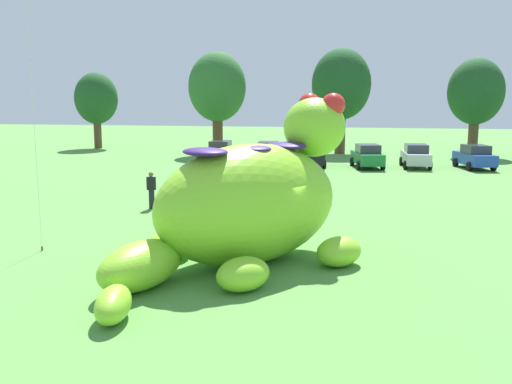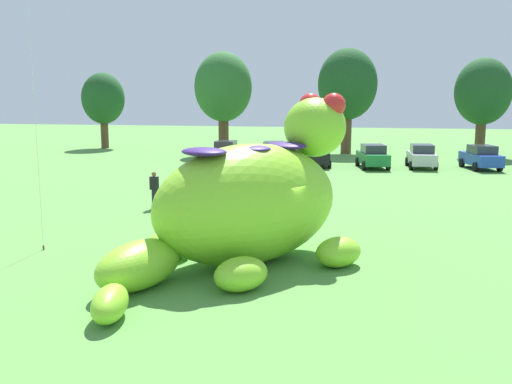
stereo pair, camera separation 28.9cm
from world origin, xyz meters
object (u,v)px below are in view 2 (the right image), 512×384
at_px(car_green, 373,156).
at_px(car_silver, 421,156).
at_px(spectator_by_cars, 154,190).
at_px(car_orange, 273,153).
at_px(car_red, 226,152).
at_px(giant_inflatable_creature, 249,202).
at_px(car_black, 317,155).
at_px(spectator_mid_field, 223,163).
at_px(spectator_near_inflatable, 181,204).
at_px(car_blue, 481,157).

distance_m(car_green, car_silver, 3.55).
relative_size(car_silver, spectator_by_cars, 2.45).
bearing_deg(car_orange, car_red, 176.18).
distance_m(giant_inflatable_creature, car_black, 25.33).
height_order(giant_inflatable_creature, spectator_mid_field, giant_inflatable_creature).
relative_size(car_orange, car_green, 0.98).
xyz_separation_m(spectator_near_inflatable, spectator_mid_field, (-1.99, 14.10, 0.00)).
height_order(car_red, car_black, same).
height_order(car_silver, spectator_near_inflatable, car_silver).
relative_size(spectator_near_inflatable, spectator_mid_field, 1.00).
xyz_separation_m(car_black, car_silver, (7.53, 0.47, 0.00)).
distance_m(giant_inflatable_creature, car_red, 27.45).
bearing_deg(car_silver, car_blue, 1.90).
height_order(car_blue, spectator_near_inflatable, car_blue).
relative_size(giant_inflatable_creature, car_blue, 2.23).
relative_size(car_orange, car_black, 0.99).
height_order(car_red, spectator_by_cars, car_red).
xyz_separation_m(car_orange, car_black, (3.43, -0.78, 0.00)).
height_order(giant_inflatable_creature, car_green, giant_inflatable_creature).
xyz_separation_m(car_orange, spectator_near_inflatable, (-0.06, -21.42, -0.01)).
distance_m(car_black, spectator_by_cars, 18.63).
relative_size(giant_inflatable_creature, spectator_mid_field, 5.71).
bearing_deg(car_silver, giant_inflatable_creature, -105.50).
bearing_deg(car_green, spectator_mid_field, -146.93).
bearing_deg(spectator_near_inflatable, giant_inflatable_creature, -50.35).
relative_size(car_black, spectator_by_cars, 2.51).
bearing_deg(car_red, car_black, -8.10).
bearing_deg(car_blue, spectator_near_inflatable, -125.44).
bearing_deg(car_silver, spectator_by_cars, -126.19).
height_order(car_black, spectator_by_cars, car_black).
bearing_deg(car_orange, spectator_mid_field, -105.65).
xyz_separation_m(giant_inflatable_creature, spectator_by_cars, (-6.16, 7.60, -1.06)).
bearing_deg(car_blue, car_green, -173.03).
bearing_deg(car_black, car_orange, 167.22).
distance_m(car_orange, spectator_mid_field, 7.59).
height_order(car_green, car_silver, same).
xyz_separation_m(car_green, spectator_mid_field, (-9.55, -6.22, -0.01)).
bearing_deg(spectator_near_inflatable, car_red, 99.88).
bearing_deg(car_red, car_silver, -2.18).
bearing_deg(car_orange, spectator_near_inflatable, -90.15).
distance_m(car_red, car_black, 7.34).
xyz_separation_m(spectator_mid_field, spectator_by_cars, (-0.29, -11.18, 0.00)).
xyz_separation_m(spectator_near_inflatable, spectator_by_cars, (-2.29, 2.93, 0.00)).
relative_size(car_silver, spectator_mid_field, 2.45).
bearing_deg(spectator_mid_field, car_silver, 28.30).
xyz_separation_m(car_red, spectator_near_inflatable, (3.78, -21.67, -0.01)).
height_order(car_black, car_green, same).
bearing_deg(spectator_near_inflatable, car_black, 80.41).
height_order(car_red, spectator_near_inflatable, car_red).
height_order(car_orange, car_green, same).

